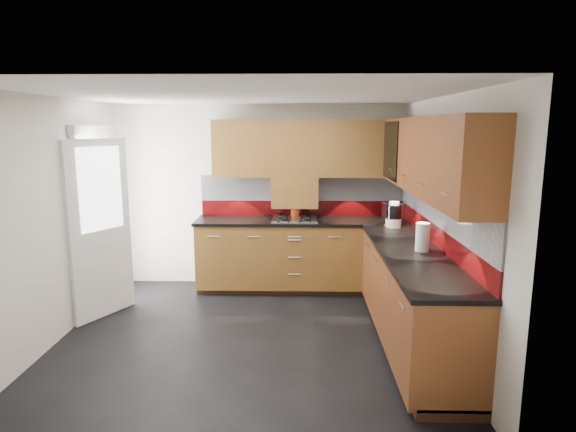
{
  "coord_description": "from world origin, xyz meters",
  "views": [
    {
      "loc": [
        0.51,
        -4.57,
        2.11
      ],
      "look_at": [
        0.38,
        0.65,
        1.14
      ],
      "focal_mm": 30.0,
      "sensor_mm": 36.0,
      "label": 1
    }
  ],
  "objects_px": {
    "gas_hob": "(295,219)",
    "utensil_pot": "(296,209)",
    "toaster": "(394,211)",
    "food_processor": "(394,215)"
  },
  "relations": [
    {
      "from": "gas_hob",
      "to": "utensil_pot",
      "type": "distance_m",
      "value": 0.25
    },
    {
      "from": "gas_hob",
      "to": "toaster",
      "type": "bearing_deg",
      "value": 6.91
    },
    {
      "from": "gas_hob",
      "to": "food_processor",
      "type": "xyz_separation_m",
      "value": [
        1.18,
        -0.42,
        0.13
      ]
    },
    {
      "from": "gas_hob",
      "to": "utensil_pot",
      "type": "xyz_separation_m",
      "value": [
        0.01,
        0.24,
        0.08
      ]
    },
    {
      "from": "gas_hob",
      "to": "toaster",
      "type": "height_order",
      "value": "toaster"
    },
    {
      "from": "gas_hob",
      "to": "toaster",
      "type": "xyz_separation_m",
      "value": [
        1.3,
        0.16,
        0.08
      ]
    },
    {
      "from": "gas_hob",
      "to": "food_processor",
      "type": "height_order",
      "value": "food_processor"
    },
    {
      "from": "utensil_pot",
      "to": "toaster",
      "type": "distance_m",
      "value": 1.29
    },
    {
      "from": "toaster",
      "to": "food_processor",
      "type": "height_order",
      "value": "food_processor"
    },
    {
      "from": "gas_hob",
      "to": "food_processor",
      "type": "bearing_deg",
      "value": -19.71
    }
  ]
}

